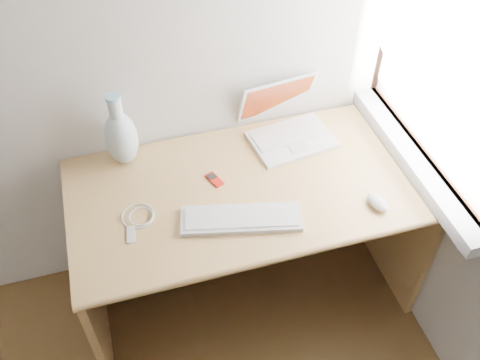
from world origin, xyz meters
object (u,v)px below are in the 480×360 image
object	(u,v)px
vase	(121,136)
laptop	(289,125)
desk	(244,206)
external_keyboard	(241,219)

from	to	relation	value
vase	laptop	bearing A→B (deg)	-2.51
desk	vase	bearing A→B (deg)	157.26
desk	external_keyboard	size ratio (longest dim) A/B	3.08
desk	laptop	world-z (taller)	laptop
desk	external_keyboard	bearing A→B (deg)	-108.74
laptop	vase	distance (m)	0.70
laptop	external_keyboard	xyz separation A→B (m)	(-0.33, -0.41, -0.04)
laptop	external_keyboard	distance (m)	0.53
laptop	vase	size ratio (longest dim) A/B	1.11
external_keyboard	laptop	bearing A→B (deg)	64.13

